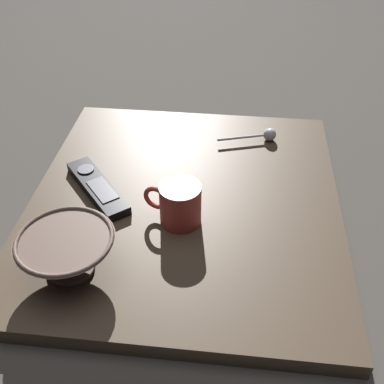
# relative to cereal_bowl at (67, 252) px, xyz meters

# --- Properties ---
(ground_plane) EXTENTS (6.00, 6.00, 0.00)m
(ground_plane) POSITION_rel_cereal_bowl_xyz_m (0.17, 0.21, -0.07)
(ground_plane) COLOR #47423D
(table) EXTENTS (0.61, 0.67, 0.03)m
(table) POSITION_rel_cereal_bowl_xyz_m (0.17, 0.21, -0.06)
(table) COLOR #4C3D2D
(table) RESTS_ON ground
(cereal_bowl) EXTENTS (0.16, 0.16, 0.07)m
(cereal_bowl) POSITION_rel_cereal_bowl_xyz_m (0.00, 0.00, 0.00)
(cereal_bowl) COLOR brown
(cereal_bowl) RESTS_ON table
(coffee_mug) EXTENTS (0.11, 0.08, 0.08)m
(coffee_mug) POSITION_rel_cereal_bowl_xyz_m (0.16, 0.14, -0.00)
(coffee_mug) COLOR #A53833
(coffee_mug) RESTS_ON table
(teaspoon) EXTENTS (0.14, 0.05, 0.03)m
(teaspoon) POSITION_rel_cereal_bowl_xyz_m (0.33, 0.43, -0.03)
(teaspoon) COLOR silver
(teaspoon) RESTS_ON table
(tv_remote_near) EXTENTS (0.17, 0.18, 0.02)m
(tv_remote_near) POSITION_rel_cereal_bowl_xyz_m (-0.01, 0.21, -0.03)
(tv_remote_near) COLOR black
(tv_remote_near) RESTS_ON table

